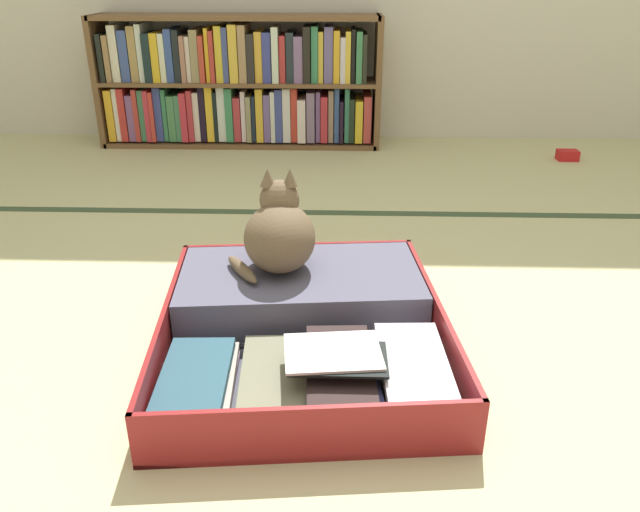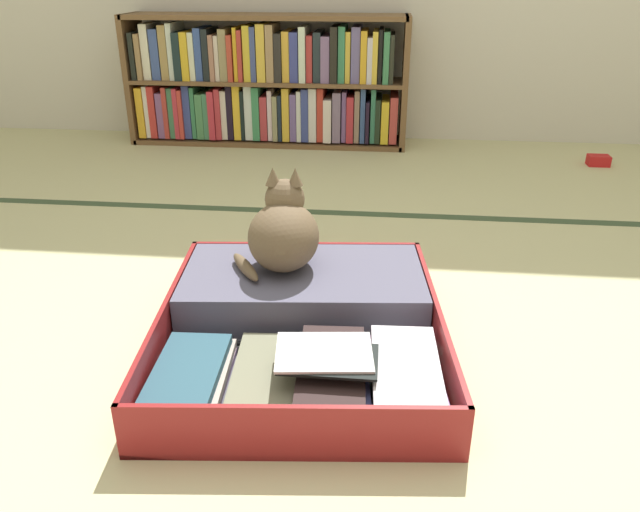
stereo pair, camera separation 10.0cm
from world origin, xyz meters
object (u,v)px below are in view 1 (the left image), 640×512
object	(u,v)px
bookshelf	(238,84)
open_suitcase	(305,320)
small_red_pouch	(568,155)
black_cat	(279,233)

from	to	relation	value
bookshelf	open_suitcase	xyz separation A→B (m)	(0.46, -1.98, -0.26)
open_suitcase	small_red_pouch	world-z (taller)	open_suitcase
bookshelf	open_suitcase	size ratio (longest dim) A/B	1.79
bookshelf	open_suitcase	distance (m)	2.05
black_cat	open_suitcase	bearing A→B (deg)	-65.09
black_cat	small_red_pouch	world-z (taller)	black_cat
black_cat	small_red_pouch	size ratio (longest dim) A/B	2.66
black_cat	bookshelf	bearing A→B (deg)	102.11
black_cat	small_red_pouch	xyz separation A→B (m)	(1.30, 1.53, -0.20)
small_red_pouch	black_cat	bearing A→B (deg)	-130.27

